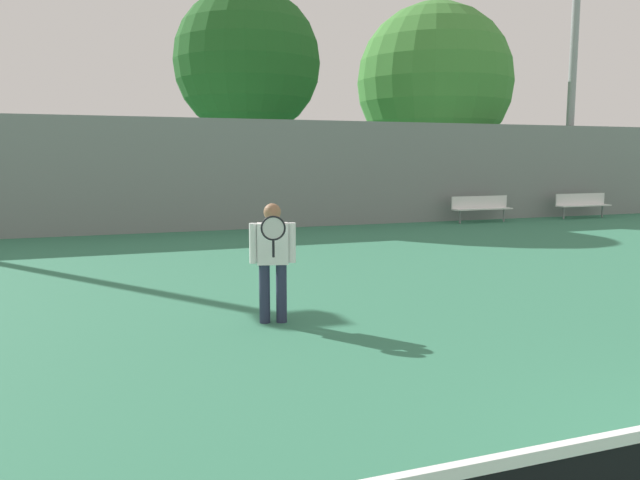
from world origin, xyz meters
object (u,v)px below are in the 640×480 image
(bench_courtside_near, at_px, (481,206))
(bench_courtside_far, at_px, (582,203))
(tree_green_tall, at_px, (434,83))
(light_pole_near_left, at_px, (573,62))
(tree_green_broad, at_px, (247,63))
(tennis_player, at_px, (273,255))

(bench_courtside_near, height_order, bench_courtside_far, same)
(tree_green_tall, bearing_deg, bench_courtside_near, -101.29)
(bench_courtside_near, bearing_deg, light_pole_near_left, 19.66)
(light_pole_near_left, relative_size, tree_green_tall, 1.23)
(bench_courtside_near, relative_size, tree_green_broad, 0.27)
(tennis_player, distance_m, light_pole_near_left, 19.76)
(tree_green_broad, bearing_deg, light_pole_near_left, -11.47)
(tennis_player, height_order, tree_green_tall, tree_green_tall)
(bench_courtside_far, relative_size, tree_green_broad, 0.27)
(bench_courtside_far, bearing_deg, tree_green_broad, 158.86)
(bench_courtside_far, xyz_separation_m, tree_green_broad, (-11.07, 4.28, 4.85))
(tennis_player, relative_size, bench_courtside_near, 0.73)
(bench_courtside_near, distance_m, light_pole_near_left, 7.53)
(tree_green_broad, bearing_deg, tree_green_tall, 4.22)
(tennis_player, distance_m, tree_green_broad, 15.19)
(light_pole_near_left, distance_m, tree_green_broad, 12.25)
(bench_courtside_near, height_order, tree_green_broad, tree_green_broad)
(bench_courtside_far, relative_size, tree_green_tall, 0.26)
(bench_courtside_near, height_order, light_pole_near_left, light_pole_near_left)
(light_pole_near_left, bearing_deg, bench_courtside_near, -160.34)
(tennis_player, relative_size, bench_courtside_far, 0.73)
(tennis_player, distance_m, bench_courtside_far, 17.33)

